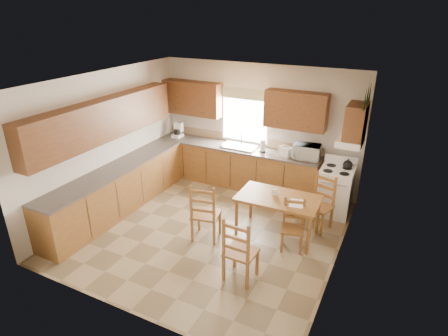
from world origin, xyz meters
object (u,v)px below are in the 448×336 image
at_px(chair_far_left, 293,226).
at_px(chair_far_right, 319,204).
at_px(dining_table, 277,216).
at_px(chair_near_right, 241,248).
at_px(microwave, 306,152).
at_px(stove, 335,192).
at_px(chair_near_left, 206,211).

relative_size(chair_far_left, chair_far_right, 0.87).
xyz_separation_m(dining_table, chair_near_right, (-0.10, -1.35, 0.15)).
relative_size(microwave, dining_table, 0.36).
height_order(dining_table, chair_near_right, chair_near_right).
height_order(stove, chair_far_right, chair_far_right).
xyz_separation_m(stove, chair_far_right, (-0.14, -0.68, 0.05)).
bearing_deg(dining_table, stove, 57.78).
height_order(dining_table, chair_near_left, chair_near_left).
distance_m(microwave, chair_near_left, 2.51).
height_order(stove, dining_table, stove).
relative_size(microwave, chair_near_left, 0.46).
bearing_deg(stove, chair_far_left, -105.15).
distance_m(microwave, chair_far_left, 1.96).
xyz_separation_m(stove, microwave, (-0.69, 0.31, 0.61)).
bearing_deg(microwave, stove, -29.09).
bearing_deg(microwave, chair_far_left, -85.13).
bearing_deg(stove, microwave, 154.69).
bearing_deg(chair_near_left, chair_far_left, -178.10).
relative_size(stove, chair_far_right, 0.90).
distance_m(chair_near_left, chair_near_right, 1.20).
bearing_deg(chair_near_right, chair_far_left, -112.17).
bearing_deg(dining_table, chair_near_right, -95.10).
height_order(microwave, chair_near_right, microwave).
distance_m(chair_near_left, chair_far_left, 1.49).
distance_m(stove, chair_near_right, 2.70).
height_order(chair_near_right, chair_far_right, chair_near_right).
bearing_deg(stove, chair_near_right, -109.42).
xyz_separation_m(stove, dining_table, (-0.74, -1.22, -0.08)).
bearing_deg(chair_near_left, chair_far_right, -156.50).
distance_m(dining_table, chair_far_left, 0.48).
relative_size(dining_table, chair_near_left, 1.30).
distance_m(stove, microwave, 0.98).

